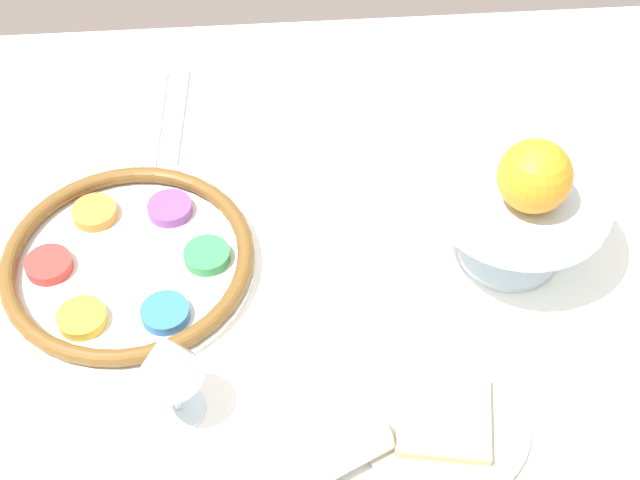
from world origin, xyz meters
name	(u,v)px	position (x,y,z in m)	size (l,w,h in m)	color
dining_table	(238,415)	(0.00, 0.00, 0.36)	(1.51, 0.96, 0.73)	white
seder_plate	(128,261)	(-0.10, 0.00, 0.74)	(0.30, 0.30, 0.03)	silver
wine_glass	(167,359)	(-0.04, -0.20, 0.82)	(0.07, 0.07, 0.14)	silver
fruit_stand	(520,200)	(0.35, -0.01, 0.82)	(0.21, 0.21, 0.12)	silver
orange_fruit	(535,176)	(0.35, -0.04, 0.89)	(0.08, 0.08, 0.08)	orange
bread_plate	(443,420)	(0.23, -0.23, 0.73)	(0.18, 0.18, 0.02)	beige
napkin_roll	(321,463)	(0.10, -0.28, 0.75)	(0.15, 0.10, 0.04)	white
fork_left	(155,116)	(-0.08, 0.27, 0.73)	(0.03, 0.20, 0.01)	silver
fork_right	(177,115)	(-0.05, 0.27, 0.73)	(0.03, 0.20, 0.01)	silver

